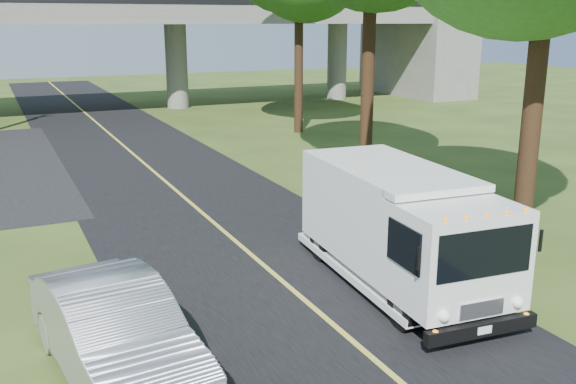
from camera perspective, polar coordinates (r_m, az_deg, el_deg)
ground at (r=12.39m, az=4.25°, el=-11.96°), size 120.00×120.00×0.00m
road at (r=21.09m, az=-9.15°, el=-0.58°), size 7.00×90.00×0.02m
lane_line at (r=21.09m, az=-9.15°, el=-0.52°), size 0.12×90.00×0.01m
overpass at (r=41.95m, az=-18.10°, el=12.86°), size 54.00×10.00×7.30m
step_van at (r=13.93m, az=9.80°, el=-2.84°), size 2.71×6.26×2.56m
silver_sedan at (r=10.82m, az=-15.10°, el=-11.98°), size 2.32×5.00×1.59m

